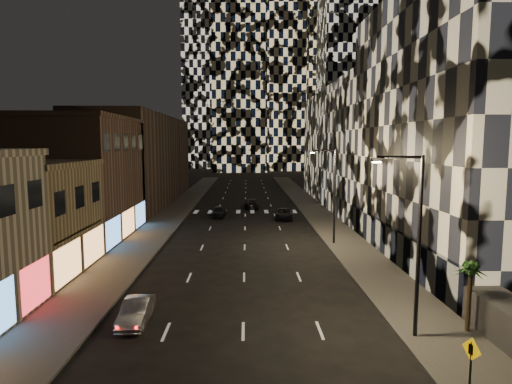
{
  "coord_description": "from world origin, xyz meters",
  "views": [
    {
      "loc": [
        0.2,
        -10.23,
        9.71
      ],
      "look_at": [
        0.92,
        22.18,
        6.0
      ],
      "focal_mm": 30.0,
      "sensor_mm": 36.0,
      "label": 1
    }
  ],
  "objects_px": {
    "car_dark_midlane": "(219,211)",
    "car_dark_rightlane": "(284,214)",
    "car_silver_parked": "(136,311)",
    "palm_tree": "(470,274)",
    "car_dark_oncoming": "(251,203)",
    "ped_sign": "(471,360)",
    "streetlight_near": "(414,233)",
    "streetlight_far": "(332,189)"
  },
  "relations": [
    {
      "from": "streetlight_near",
      "to": "car_silver_parked",
      "type": "distance_m",
      "value": 15.07
    },
    {
      "from": "car_dark_midlane",
      "to": "car_dark_oncoming",
      "type": "distance_m",
      "value": 8.75
    },
    {
      "from": "palm_tree",
      "to": "streetlight_far",
      "type": "bearing_deg",
      "value": 99.16
    },
    {
      "from": "car_silver_parked",
      "to": "palm_tree",
      "type": "distance_m",
      "value": 17.56
    },
    {
      "from": "car_dark_oncoming",
      "to": "ped_sign",
      "type": "height_order",
      "value": "ped_sign"
    },
    {
      "from": "car_silver_parked",
      "to": "car_dark_midlane",
      "type": "xyz_separation_m",
      "value": [
        2.3,
        33.53,
        0.08
      ]
    },
    {
      "from": "car_dark_oncoming",
      "to": "ped_sign",
      "type": "bearing_deg",
      "value": 96.38
    },
    {
      "from": "car_dark_midlane",
      "to": "car_dark_rightlane",
      "type": "distance_m",
      "value": 8.71
    },
    {
      "from": "car_silver_parked",
      "to": "ped_sign",
      "type": "relative_size",
      "value": 1.5
    },
    {
      "from": "streetlight_near",
      "to": "car_dark_rightlane",
      "type": "relative_size",
      "value": 1.86
    },
    {
      "from": "streetlight_far",
      "to": "car_dark_oncoming",
      "type": "distance_m",
      "value": 24.87
    },
    {
      "from": "streetlight_near",
      "to": "ped_sign",
      "type": "bearing_deg",
      "value": -90.56
    },
    {
      "from": "streetlight_far",
      "to": "palm_tree",
      "type": "xyz_separation_m",
      "value": [
        3.15,
        -19.51,
        -2.22
      ]
    },
    {
      "from": "streetlight_far",
      "to": "car_dark_rightlane",
      "type": "relative_size",
      "value": 1.86
    },
    {
      "from": "car_silver_parked",
      "to": "palm_tree",
      "type": "bearing_deg",
      "value": -6.63
    },
    {
      "from": "car_silver_parked",
      "to": "car_dark_midlane",
      "type": "distance_m",
      "value": 33.61
    },
    {
      "from": "streetlight_near",
      "to": "palm_tree",
      "type": "relative_size",
      "value": 2.49
    },
    {
      "from": "car_silver_parked",
      "to": "car_dark_oncoming",
      "type": "bearing_deg",
      "value": 79.66
    },
    {
      "from": "streetlight_far",
      "to": "ped_sign",
      "type": "distance_m",
      "value": 25.99
    },
    {
      "from": "car_dark_midlane",
      "to": "car_dark_oncoming",
      "type": "bearing_deg",
      "value": 64.76
    },
    {
      "from": "car_dark_oncoming",
      "to": "palm_tree",
      "type": "bearing_deg",
      "value": 101.72
    },
    {
      "from": "car_silver_parked",
      "to": "palm_tree",
      "type": "height_order",
      "value": "palm_tree"
    },
    {
      "from": "streetlight_far",
      "to": "ped_sign",
      "type": "height_order",
      "value": "streetlight_far"
    },
    {
      "from": "streetlight_near",
      "to": "palm_tree",
      "type": "xyz_separation_m",
      "value": [
        3.15,
        0.49,
        -2.22
      ]
    },
    {
      "from": "car_dark_rightlane",
      "to": "palm_tree",
      "type": "bearing_deg",
      "value": -73.44
    },
    {
      "from": "car_dark_oncoming",
      "to": "streetlight_far",
      "type": "bearing_deg",
      "value": 105.57
    },
    {
      "from": "ped_sign",
      "to": "car_dark_oncoming",
      "type": "bearing_deg",
      "value": 83.14
    },
    {
      "from": "car_silver_parked",
      "to": "streetlight_far",
      "type": "bearing_deg",
      "value": 50.48
    },
    {
      "from": "streetlight_far",
      "to": "ped_sign",
      "type": "relative_size",
      "value": 3.47
    },
    {
      "from": "streetlight_near",
      "to": "car_dark_midlane",
      "type": "height_order",
      "value": "streetlight_near"
    },
    {
      "from": "streetlight_near",
      "to": "car_silver_parked",
      "type": "bearing_deg",
      "value": 171.3
    },
    {
      "from": "car_dark_rightlane",
      "to": "ped_sign",
      "type": "distance_m",
      "value": 39.84
    },
    {
      "from": "streetlight_far",
      "to": "car_dark_rightlane",
      "type": "height_order",
      "value": "streetlight_far"
    },
    {
      "from": "car_dark_rightlane",
      "to": "streetlight_near",
      "type": "bearing_deg",
      "value": -78.8
    },
    {
      "from": "streetlight_far",
      "to": "palm_tree",
      "type": "distance_m",
      "value": 19.89
    },
    {
      "from": "car_silver_parked",
      "to": "car_dark_rightlane",
      "type": "distance_m",
      "value": 33.56
    },
    {
      "from": "streetlight_near",
      "to": "streetlight_far",
      "type": "distance_m",
      "value": 20.0
    },
    {
      "from": "car_dark_rightlane",
      "to": "car_dark_midlane",
      "type": "bearing_deg",
      "value": 173.88
    },
    {
      "from": "car_dark_oncoming",
      "to": "palm_tree",
      "type": "xyz_separation_m",
      "value": [
        10.6,
        -42.78,
        2.41
      ]
    },
    {
      "from": "car_dark_midlane",
      "to": "ped_sign",
      "type": "bearing_deg",
      "value": -69.18
    },
    {
      "from": "car_dark_oncoming",
      "to": "palm_tree",
      "type": "relative_size",
      "value": 1.37
    },
    {
      "from": "ped_sign",
      "to": "palm_tree",
      "type": "bearing_deg",
      "value": 47.41
    }
  ]
}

